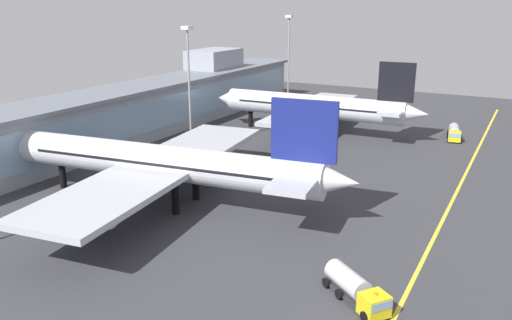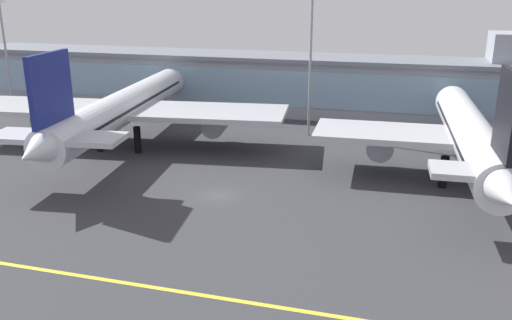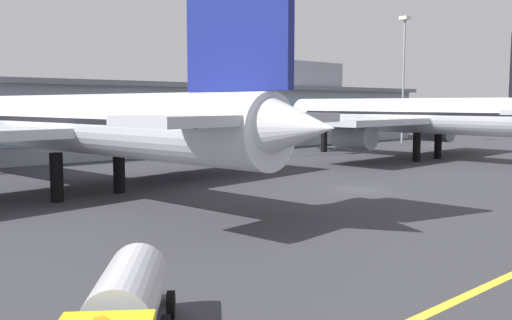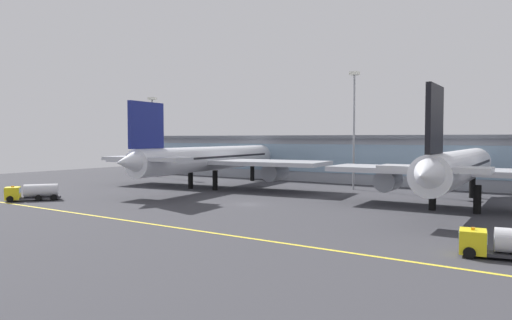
{
  "view_description": "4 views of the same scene",
  "coord_description": "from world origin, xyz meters",
  "px_view_note": "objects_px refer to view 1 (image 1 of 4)",
  "views": [
    {
      "loc": [
        -81.55,
        -31.27,
        29.88
      ],
      "look_at": [
        -9.44,
        7.83,
        4.92
      ],
      "focal_mm": 36.59,
      "sensor_mm": 36.0,
      "label": 1
    },
    {
      "loc": [
        21.31,
        -58.69,
        24.82
      ],
      "look_at": [
        3.4,
        4.88,
        3.44
      ],
      "focal_mm": 37.38,
      "sensor_mm": 36.0,
      "label": 2
    },
    {
      "loc": [
        -42.98,
        -33.47,
        8.43
      ],
      "look_at": [
        -8.06,
        5.97,
        3.01
      ],
      "focal_mm": 38.8,
      "sensor_mm": 36.0,
      "label": 3
    },
    {
      "loc": [
        45.39,
        -64.68,
        11.12
      ],
      "look_at": [
        -7.33,
        12.93,
        6.77
      ],
      "focal_mm": 33.27,
      "sensor_mm": 36.0,
      "label": 4
    }
  ],
  "objects_px": {
    "airliner_near_right": "(314,107)",
    "apron_light_mast_west": "(189,71)",
    "fuel_tanker_truck": "(357,289)",
    "apron_light_mast_east": "(289,49)",
    "airliner_near_left": "(165,164)",
    "baggage_tug_near": "(454,133)"
  },
  "relations": [
    {
      "from": "airliner_near_right",
      "to": "apron_light_mast_west",
      "type": "xyz_separation_m",
      "value": [
        -24.6,
        17.66,
        9.95
      ]
    },
    {
      "from": "fuel_tanker_truck",
      "to": "apron_light_mast_east",
      "type": "distance_m",
      "value": 106.27
    },
    {
      "from": "baggage_tug_near",
      "to": "apron_light_mast_east",
      "type": "xyz_separation_m",
      "value": [
        16.72,
        49.34,
        15.39
      ]
    },
    {
      "from": "airliner_near_left",
      "to": "apron_light_mast_west",
      "type": "height_order",
      "value": "apron_light_mast_west"
    },
    {
      "from": "fuel_tanker_truck",
      "to": "baggage_tug_near",
      "type": "xyz_separation_m",
      "value": [
        75.26,
        1.61,
        0.0
      ]
    },
    {
      "from": "fuel_tanker_truck",
      "to": "apron_light_mast_west",
      "type": "relative_size",
      "value": 0.34
    },
    {
      "from": "airliner_near_left",
      "to": "airliner_near_right",
      "type": "bearing_deg",
      "value": -100.39
    },
    {
      "from": "airliner_near_left",
      "to": "airliner_near_right",
      "type": "xyz_separation_m",
      "value": [
        52.11,
        -2.92,
        0.0
      ]
    },
    {
      "from": "fuel_tanker_truck",
      "to": "apron_light_mast_west",
      "type": "xyz_separation_m",
      "value": [
        40.39,
        49.28,
        14.87
      ]
    },
    {
      "from": "airliner_near_left",
      "to": "apron_light_mast_west",
      "type": "bearing_deg",
      "value": -69.0
    },
    {
      "from": "baggage_tug_near",
      "to": "apron_light_mast_west",
      "type": "distance_m",
      "value": 60.9
    },
    {
      "from": "airliner_near_left",
      "to": "apron_light_mast_east",
      "type": "xyz_separation_m",
      "value": [
        79.1,
        16.42,
        10.48
      ]
    },
    {
      "from": "airliner_near_left",
      "to": "fuel_tanker_truck",
      "type": "distance_m",
      "value": 37.19
    },
    {
      "from": "apron_light_mast_west",
      "to": "apron_light_mast_east",
      "type": "bearing_deg",
      "value": 1.86
    },
    {
      "from": "fuel_tanker_truck",
      "to": "airliner_near_right",
      "type": "bearing_deg",
      "value": 152.85
    },
    {
      "from": "fuel_tanker_truck",
      "to": "baggage_tug_near",
      "type": "distance_m",
      "value": 75.28
    },
    {
      "from": "airliner_near_right",
      "to": "fuel_tanker_truck",
      "type": "xyz_separation_m",
      "value": [
        -64.99,
        -31.62,
        -4.92
      ]
    },
    {
      "from": "apron_light_mast_west",
      "to": "apron_light_mast_east",
      "type": "height_order",
      "value": "apron_light_mast_east"
    },
    {
      "from": "airliner_near_left",
      "to": "apron_light_mast_west",
      "type": "distance_m",
      "value": 32.75
    },
    {
      "from": "apron_light_mast_west",
      "to": "apron_light_mast_east",
      "type": "distance_m",
      "value": 51.62
    },
    {
      "from": "airliner_near_right",
      "to": "apron_light_mast_west",
      "type": "relative_size",
      "value": 2.04
    },
    {
      "from": "fuel_tanker_truck",
      "to": "baggage_tug_near",
      "type": "height_order",
      "value": "same"
    }
  ]
}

